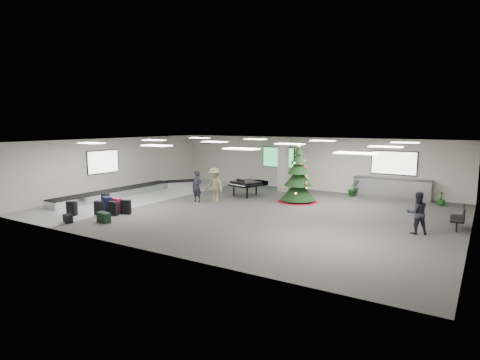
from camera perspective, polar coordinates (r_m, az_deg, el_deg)
The scene contains 22 objects.
ground at distance 18.88m, azimuth 1.40°, elevation -4.26°, with size 18.00×18.00×0.00m, color #393734.
room_envelope at distance 19.29m, azimuth 1.46°, elevation 3.01°, with size 18.02×14.02×3.21m.
baggage_carousel at distance 23.67m, azimuth -15.29°, elevation -1.52°, with size 2.28×9.71×0.43m.
service_counter at distance 23.22m, azimuth 20.73°, elevation -1.10°, with size 4.05×0.65×1.08m.
suitcase_0 at distance 18.78m, azimuth -19.44°, elevation -3.80°, with size 0.42×0.25×0.65m.
suitcase_1 at distance 18.55m, azimuth -17.57°, elevation -3.89°, with size 0.43×0.29×0.63m.
pink_suitcase at distance 19.00m, azimuth -17.12°, elevation -3.48°, with size 0.47×0.30×0.71m.
suitcase_3 at distance 18.68m, azimuth -15.91°, elevation -3.70°, with size 0.48×0.40×0.66m.
navy_suitcase at distance 19.10m, azimuth -18.37°, elevation -3.38°, with size 0.56×0.45×0.77m.
suitcase_5 at distance 19.14m, azimuth -22.80°, elevation -3.76°, with size 0.47×0.36×0.65m.
green_duffel at distance 17.40m, azimuth -18.81°, elevation -5.05°, with size 0.66×0.40×0.43m.
suitcase_7 at distance 18.79m, azimuth -16.17°, elevation -3.82°, with size 0.41×0.34×0.55m.
suitcase_8 at distance 20.86m, azimuth -18.60°, elevation -2.64°, with size 0.45×0.30×0.63m.
black_duffel at distance 17.90m, azimuth -23.27°, elevation -5.05°, with size 0.57×0.44×0.35m.
christmas_tree at distance 20.87m, azimuth 8.27°, elevation -0.24°, with size 2.15×2.15×3.07m.
grand_piano at distance 22.31m, azimuth 1.11°, elevation -0.50°, with size 1.74×2.04×1.00m.
bench at distance 17.50m, azimuth 28.82°, elevation -4.53°, with size 0.57×1.46×0.90m.
traveler_a at distance 20.77m, azimuth -6.15°, elevation -0.93°, with size 0.59×0.38×1.61m, color black.
traveler_b at distance 20.58m, azimuth -3.63°, elevation -0.72°, with size 1.16×0.66×1.79m, color olive.
traveler_bench at distance 16.03m, azimuth 23.90°, elevation -4.31°, with size 0.76×0.59×1.56m, color black.
potted_plant_left at distance 23.08m, azimuth 15.64°, elevation -1.19°, with size 0.49×0.39×0.89m, color #133E18.
potted_plant_right at distance 22.14m, azimuth 26.74°, elevation -2.36°, with size 0.40×0.40×0.71m, color #133E18.
Camera 1 is at (9.36, -15.90, 4.00)m, focal length 30.00 mm.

